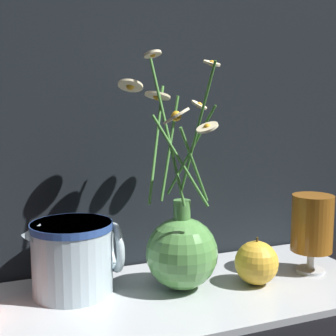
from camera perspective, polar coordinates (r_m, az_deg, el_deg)
name	(u,v)px	position (r m, az deg, el deg)	size (l,w,h in m)	color
ground_plane	(161,301)	(0.84, -0.89, -15.89)	(6.00, 6.00, 0.00)	black
shelf	(161,298)	(0.84, -0.89, -15.51)	(0.81, 0.32, 0.01)	#B2B7BC
vase_with_flowers	(181,247)	(0.84, 1.65, -9.59)	(0.20, 0.20, 0.41)	#59994C
ceramic_pitcher	(73,254)	(0.84, -11.45, -10.28)	(0.17, 0.14, 0.14)	silver
tea_glass	(312,225)	(0.95, 17.16, -6.62)	(0.08, 0.08, 0.15)	silver
orange_fruit	(256,263)	(0.88, 10.73, -11.28)	(0.08, 0.08, 0.09)	gold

